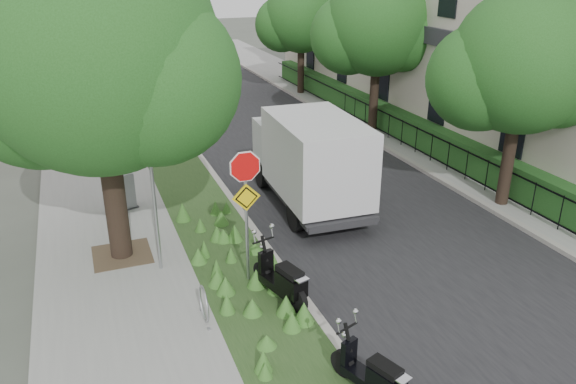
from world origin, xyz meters
The scene contains 21 objects.
ground centered at (0.00, 0.00, 0.00)m, with size 120.00×120.00×0.00m, color #4C5147.
sidewalk_near centered at (-4.25, 10.00, 0.06)m, with size 3.50×60.00×0.12m, color gray.
verge centered at (-1.50, 10.00, 0.06)m, with size 2.00×60.00×0.12m, color #26431C.
kerb_near centered at (-0.50, 10.00, 0.07)m, with size 0.20×60.00×0.13m, color #9E9991.
road centered at (3.00, 10.00, 0.01)m, with size 7.00×60.00×0.01m, color black.
kerb_far centered at (6.50, 10.00, 0.07)m, with size 0.20×60.00×0.13m, color #9E9991.
footpath_far centered at (8.20, 10.00, 0.06)m, with size 3.20×60.00×0.12m, color gray.
street_tree_main centered at (-4.08, 2.86, 4.80)m, with size 6.21×5.54×7.66m.
bare_post centered at (-3.20, 1.80, 2.12)m, with size 0.08×0.08×4.00m.
bike_hoop centered at (-2.70, -0.60, 0.50)m, with size 0.06×0.78×0.77m.
sign_assembly centered at (-1.40, 0.58, 2.33)m, with size 0.94×0.08×3.22m.
fence_far centered at (7.20, 10.00, 0.67)m, with size 0.04×24.00×1.00m.
hedge_far centered at (7.90, 10.00, 0.67)m, with size 1.00×24.00×1.10m, color #1B491A.
terrace_houses centered at (11.49, 10.00, 4.16)m, with size 7.40×26.40×8.20m.
far_tree_a centered at (6.94, 2.05, 4.13)m, with size 4.60×4.10×6.22m.
far_tree_b centered at (6.94, 10.05, 4.37)m, with size 4.83×4.31×6.56m.
far_tree_c centered at (6.94, 18.04, 3.95)m, with size 4.37×3.89×5.93m.
scooter_near centered at (-0.94, -0.56, 0.55)m, with size 0.71×1.82×0.88m.
scooter_far centered at (-0.54, -3.79, 0.50)m, with size 0.74×1.60×0.79m.
box_truck centered at (1.63, 4.13, 1.57)m, with size 2.33×5.40×2.40m.
utility_cabinet centered at (-3.70, 5.67, 0.64)m, with size 0.95×0.80×1.08m.
Camera 1 is at (-4.54, -10.12, 6.95)m, focal length 35.00 mm.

